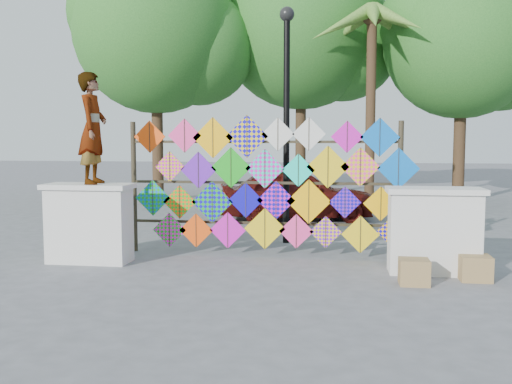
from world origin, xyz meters
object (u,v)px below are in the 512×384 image
sedan (296,194)px  lamppost (287,102)px  kite_rack (267,185)px  vendor_woman (93,128)px

sedan → lamppost: bearing=170.0°
kite_rack → sedan: size_ratio=1.30×
sedan → kite_rack: bearing=167.2°
sedan → lamppost: lamppost is taller
vendor_woman → lamppost: lamppost is taller
kite_rack → lamppost: 1.95m
sedan → lamppost: (0.02, -3.13, 2.04)m
vendor_woman → sedan: vendor_woman is taller
vendor_woman → lamppost: 3.68m
kite_rack → sedan: kite_rack is taller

